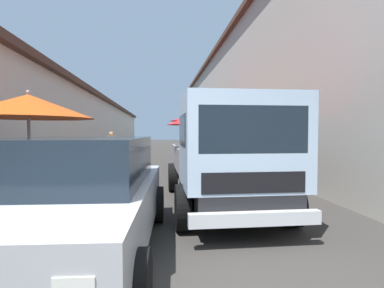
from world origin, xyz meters
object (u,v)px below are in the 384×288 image
object	(u,v)px
fruit_stall_near_left	(198,123)
fruit_stall_far_left	(219,131)
fruit_stall_near_right	(198,127)
plastic_stool	(131,166)
fruit_stall_mid_lane	(28,122)
delivery_truck	(228,159)
vendor_by_crates	(111,147)
hatchback_car	(80,196)
fruit_stall_far_right	(224,122)

from	to	relation	value
fruit_stall_near_left	fruit_stall_far_left	xyz separation A→B (m)	(-3.12, -0.33, -0.35)
fruit_stall_near_right	plastic_stool	size ratio (longest dim) A/B	5.84
fruit_stall_mid_lane	plastic_stool	xyz separation A→B (m)	(4.71, -1.39, -1.38)
delivery_truck	vendor_by_crates	xyz separation A→B (m)	(8.15, 3.37, -0.16)
fruit_stall_near_left	plastic_stool	xyz separation A→B (m)	(-2.92, 2.78, -1.60)
fruit_stall_near_right	fruit_stall_near_left	distance (m)	5.07
fruit_stall_far_left	hatchback_car	bearing A→B (deg)	154.95
plastic_stool	delivery_truck	bearing A→B (deg)	-156.92
fruit_stall_far_right	fruit_stall_mid_lane	bearing A→B (deg)	102.57
fruit_stall_far_right	fruit_stall_near_left	world-z (taller)	fruit_stall_near_left
fruit_stall_far_right	fruit_stall_far_left	xyz separation A→B (m)	(3.65, -0.64, -0.17)
fruit_stall_near_left	fruit_stall_mid_lane	size ratio (longest dim) A/B	1.14
fruit_stall_near_right	fruit_stall_far_left	bearing A→B (deg)	178.01
fruit_stall_far_right	fruit_stall_near_left	xyz separation A→B (m)	(6.77, -0.31, 0.18)
fruit_stall_far_left	delivery_truck	distance (m)	5.17
hatchback_car	vendor_by_crates	bearing A→B (deg)	7.00
fruit_stall_mid_lane	delivery_truck	xyz separation A→B (m)	(-0.56, -3.64, -0.67)
fruit_stall_near_left	fruit_stall_far_right	bearing A→B (deg)	177.41
fruit_stall_mid_lane	vendor_by_crates	distance (m)	7.64
fruit_stall_mid_lane	hatchback_car	size ratio (longest dim) A/B	0.58
hatchback_car	vendor_by_crates	distance (m)	9.68
fruit_stall_near_left	delivery_truck	size ratio (longest dim) A/B	0.54
fruit_stall_far_right	fruit_stall_far_left	distance (m)	3.71
fruit_stall_far_right	delivery_truck	world-z (taller)	fruit_stall_far_right
delivery_truck	fruit_stall_near_right	bearing A→B (deg)	-4.95
fruit_stall_far_right	vendor_by_crates	bearing A→B (deg)	28.09
fruit_stall_near_right	delivery_truck	world-z (taller)	fruit_stall_near_right
delivery_truck	plastic_stool	bearing A→B (deg)	23.08
fruit_stall_near_right	fruit_stall_mid_lane	world-z (taller)	fruit_stall_near_right
fruit_stall_near_left	fruit_stall_far_left	world-z (taller)	fruit_stall_near_left
fruit_stall_near_right	hatchback_car	xyz separation A→B (m)	(-14.68, 3.33, -1.10)
fruit_stall_far_left	plastic_stool	bearing A→B (deg)	86.37
fruit_stall_near_left	hatchback_car	world-z (taller)	fruit_stall_near_left
fruit_stall_far_right	fruit_stall_near_right	bearing A→B (deg)	-4.46
vendor_by_crates	plastic_stool	size ratio (longest dim) A/B	3.56
fruit_stall_mid_lane	delivery_truck	distance (m)	3.74
plastic_stool	fruit_stall_near_left	bearing A→B (deg)	-43.52
delivery_truck	vendor_by_crates	size ratio (longest dim) A/B	3.19
vendor_by_crates	plastic_stool	xyz separation A→B (m)	(-2.88, -1.12, -0.56)
plastic_stool	hatchback_car	bearing A→B (deg)	-179.49
fruit_stall_near_left	plastic_stool	bearing A→B (deg)	136.48
fruit_stall_far_left	fruit_stall_far_right	bearing A→B (deg)	170.09
fruit_stall_near_left	vendor_by_crates	world-z (taller)	fruit_stall_near_left
hatchback_car	vendor_by_crates	xyz separation A→B (m)	(9.60, 1.18, 0.15)
delivery_truck	plastic_stool	xyz separation A→B (m)	(5.27, 2.25, -0.71)
fruit_stall_near_right	fruit_stall_near_left	xyz separation A→B (m)	(-5.03, 0.61, 0.09)
fruit_stall_near_left	fruit_stall_far_left	size ratio (longest dim) A/B	1.05
hatchback_car	delivery_truck	world-z (taller)	delivery_truck
vendor_by_crates	fruit_stall_far_left	bearing A→B (deg)	-126.06
fruit_stall_near_right	fruit_stall_mid_lane	xyz separation A→B (m)	(-12.66, 4.78, -0.13)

